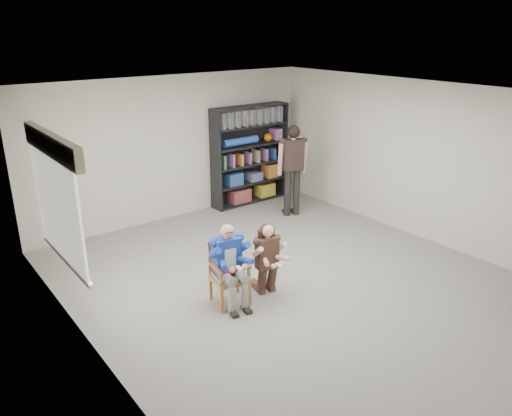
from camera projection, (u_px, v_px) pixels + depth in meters
room_shell at (293, 194)px, 7.14m from camera, size 6.00×7.00×2.80m
floor at (290, 280)px, 7.62m from camera, size 6.00×7.00×0.01m
window_left at (59, 202)px, 6.12m from camera, size 0.16×2.00×1.75m
armchair at (230, 273)px, 6.87m from camera, size 0.61×0.59×0.91m
seated_man at (229, 265)px, 6.82m from camera, size 0.63×0.79×1.18m
kneeling_woman at (268, 259)px, 7.08m from camera, size 0.58×0.79×1.08m
bookshelf at (250, 155)px, 10.67m from camera, size 1.80×0.38×2.10m
standing_man at (293, 171)px, 9.94m from camera, size 0.64×0.50×1.84m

